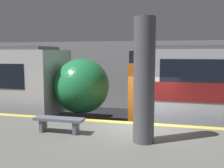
% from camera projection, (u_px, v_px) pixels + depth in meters
% --- Properties ---
extents(ground_plane, '(120.00, 120.00, 0.00)m').
position_uv_depth(ground_plane, '(140.00, 151.00, 9.00)').
color(ground_plane, black).
extents(platform, '(40.00, 4.52, 1.03)m').
position_uv_depth(platform, '(128.00, 164.00, 6.77)').
color(platform, slate).
rests_on(platform, ground).
extents(station_rear_barrier, '(50.00, 0.15, 4.06)m').
position_uv_depth(station_rear_barrier, '(157.00, 76.00, 15.35)').
color(station_rear_barrier, '#939399').
rests_on(station_rear_barrier, ground).
extents(support_pillar_near, '(0.55, 0.55, 3.26)m').
position_uv_depth(support_pillar_near, '(144.00, 81.00, 6.76)').
color(support_pillar_near, '#56565B').
rests_on(support_pillar_near, platform).
extents(platform_bench, '(1.50, 0.40, 0.45)m').
position_uv_depth(platform_bench, '(59.00, 121.00, 7.72)').
color(platform_bench, slate).
rests_on(platform_bench, platform).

